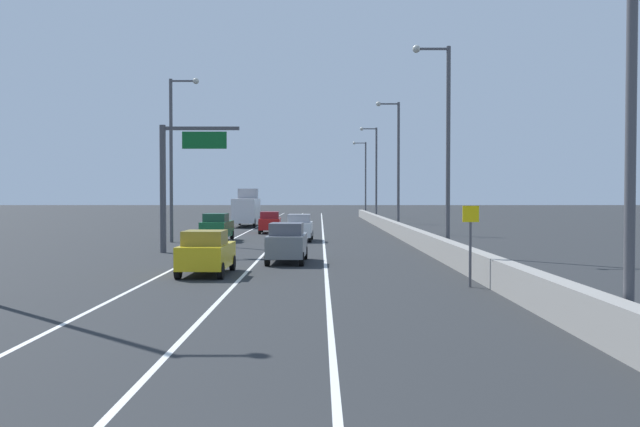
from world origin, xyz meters
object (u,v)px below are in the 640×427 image
Objects in this scene: speed_advisory_sign at (472,239)px; lamp_post_right_fourth at (376,169)px; car_gray_4 at (289,243)px; lamp_post_right_near at (624,49)px; overhead_sign_gantry at (177,172)px; car_green_2 at (218,227)px; lamp_post_right_fifth at (366,174)px; lamp_post_left_mid at (176,150)px; car_white_0 at (301,228)px; car_red_3 at (272,222)px; car_yellow_1 at (208,253)px; box_truck at (248,209)px; lamp_post_right_third at (397,159)px; lamp_post_right_second at (446,137)px.

speed_advisory_sign is 0.26× the size of lamp_post_right_fourth.
car_gray_4 is at bearing 128.58° from speed_advisory_sign.
overhead_sign_gantry is at bearing 122.11° from lamp_post_right_near.
speed_advisory_sign reaches higher than car_green_2.
lamp_post_left_mid is (-17.36, -56.96, 0.00)m from lamp_post_right_fifth.
lamp_post_right_near is 2.84× the size of car_white_0.
car_red_3 is (-9.98, 35.16, -0.81)m from speed_advisory_sign.
speed_advisory_sign is 58.20m from lamp_post_right_fourth.
lamp_post_right_near reaches higher than overhead_sign_gantry.
car_yellow_1 is at bearing -98.72° from lamp_post_right_fifth.
lamp_post_right_fifth reaches higher than car_red_3.
box_truck is at bearing 94.05° from car_yellow_1.
lamp_post_right_near is at bearing -89.96° from lamp_post_right_fourth.
lamp_post_right_fifth is 2.89× the size of car_red_3.
lamp_post_right_third is at bearing -89.78° from lamp_post_right_fourth.
car_yellow_1 is (-11.54, -54.12, -5.70)m from lamp_post_right_fourth.
box_truck is at bearing 89.12° from overhead_sign_gantry.
car_white_0 is (6.98, 10.07, -3.74)m from overhead_sign_gantry.
speed_advisory_sign is 36.56m from car_red_3.
lamp_post_left_mid reaches higher than car_red_3.
lamp_post_left_mid is 2.86× the size of car_yellow_1.
speed_advisory_sign is 0.68× the size of car_gray_4.
car_red_3 is (4.03, 20.34, -3.77)m from overhead_sign_gantry.
lamp_post_right_fourth reaches higher than car_gray_4.
lamp_post_right_third is 12.62m from car_red_3.
lamp_post_right_fifth is at bearing 76.79° from overhead_sign_gantry.
speed_advisory_sign is at bearing -74.40° from box_truck.
lamp_post_right_near is 2.86× the size of car_yellow_1.
overhead_sign_gantry is 45.80m from lamp_post_right_fourth.
car_gray_4 is (6.84, -5.83, -3.73)m from overhead_sign_gantry.
car_gray_4 is (2.81, -26.17, 0.04)m from car_red_3.
lamp_post_right_fourth reaches higher than car_red_3.
lamp_post_right_fifth is (-0.03, 67.46, 0.00)m from lamp_post_right_second.
speed_advisory_sign is 0.66× the size of car_green_2.
lamp_post_right_third is at bearing 87.95° from speed_advisory_sign.
car_green_2 is (-14.34, 34.20, -5.63)m from lamp_post_right_near.
speed_advisory_sign is at bearing -74.22° from car_white_0.
car_gray_4 is at bearing -80.86° from box_truck.
lamp_post_right_second is (1.42, 13.02, 4.89)m from speed_advisory_sign.
car_yellow_1 is (-11.63, -31.64, -5.70)m from lamp_post_right_third.
lamp_post_right_fifth reaches higher than car_gray_4.
lamp_post_right_fifth is at bearing 90.02° from lamp_post_right_second.
car_gray_4 is (-0.14, -15.90, 0.01)m from car_white_0.
lamp_post_right_near is at bearing -75.71° from box_truck.
car_yellow_1 is 31.30m from car_red_3.
speed_advisory_sign is 0.74× the size of car_red_3.
car_green_2 is at bearing 112.76° from lamp_post_right_near.
speed_advisory_sign is 0.33× the size of box_truck.
car_gray_4 is (-8.57, -71.48, -5.65)m from lamp_post_right_fifth.
overhead_sign_gantry is at bearing 139.56° from car_gray_4.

